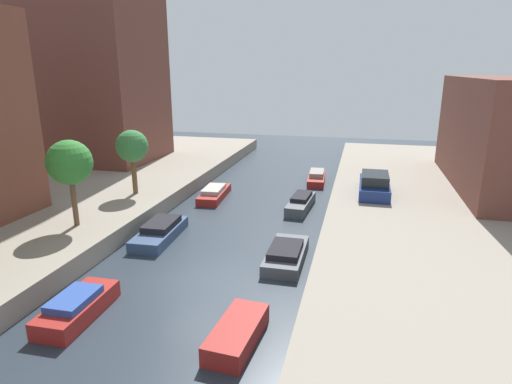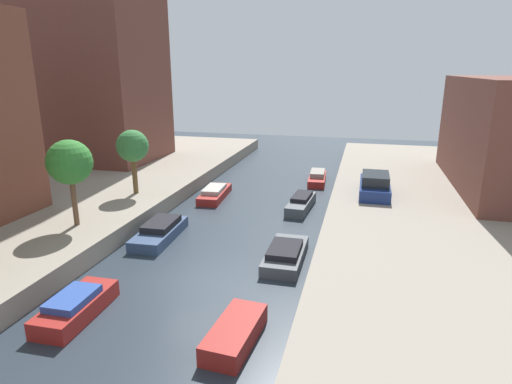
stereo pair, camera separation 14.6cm
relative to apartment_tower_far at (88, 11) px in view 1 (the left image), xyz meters
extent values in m
plane|color=#28333D|center=(16.00, -18.20, -13.38)|extent=(84.00, 84.00, 0.00)
cube|color=brown|center=(0.00, 0.00, 0.00)|extent=(10.00, 8.84, 24.77)
cylinder|color=brown|center=(8.59, -15.68, -11.11)|extent=(0.27, 0.27, 2.55)
sphere|color=#327D2F|center=(8.59, -15.68, -9.05)|extent=(2.25, 2.25, 2.25)
cylinder|color=brown|center=(8.59, -9.58, -11.18)|extent=(0.32, 0.32, 2.40)
sphere|color=#35793B|center=(8.59, -9.58, -9.27)|extent=(2.03, 2.03, 2.03)
cube|color=navy|center=(23.69, -5.91, -12.01)|extent=(1.90, 4.71, 0.75)
cube|color=#1E2328|center=(23.69, -6.26, -11.30)|extent=(1.66, 2.59, 0.67)
cube|color=maroon|center=(12.93, -21.81, -13.05)|extent=(1.52, 3.57, 0.67)
cube|color=#2D4C9E|center=(12.93, -21.94, -12.57)|extent=(1.27, 1.97, 0.27)
cube|color=#33476B|center=(12.47, -14.13, -13.09)|extent=(1.90, 4.48, 0.58)
cube|color=black|center=(12.47, -13.87, -12.63)|extent=(1.54, 2.49, 0.35)
cube|color=maroon|center=(12.83, -6.25, -13.11)|extent=(1.76, 4.44, 0.54)
cube|color=#B2ADA3|center=(12.83, -6.37, -12.70)|extent=(1.40, 2.48, 0.28)
cube|color=maroon|center=(19.08, -21.91, -13.04)|extent=(1.55, 3.23, 0.69)
cube|color=#4C5156|center=(19.56, -15.21, -13.11)|extent=(1.70, 4.11, 0.55)
cube|color=black|center=(19.56, -15.47, -12.69)|extent=(1.44, 2.26, 0.30)
cube|color=#4C5156|center=(19.11, -7.24, -13.06)|extent=(1.49, 4.27, 0.65)
cube|color=black|center=(19.11, -6.94, -12.60)|extent=(1.18, 2.37, 0.26)
cube|color=maroon|center=(19.38, -0.17, -13.10)|extent=(1.52, 4.24, 0.56)
cube|color=gray|center=(19.38, -0.04, -12.64)|extent=(1.22, 2.35, 0.37)
camera|label=1|loc=(22.68, -33.87, -4.52)|focal=30.20mm
camera|label=2|loc=(22.82, -33.84, -4.52)|focal=30.20mm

